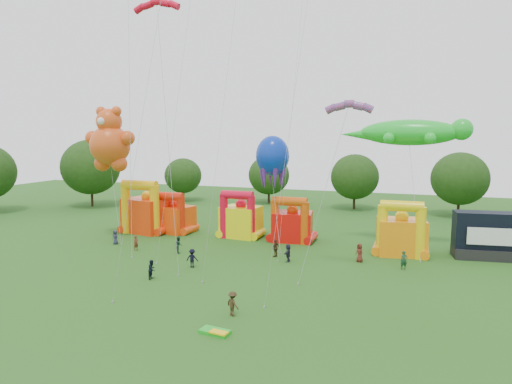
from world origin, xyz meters
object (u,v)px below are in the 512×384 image
(teddy_bear_kite, at_px, (112,162))
(gecko_kite, at_px, (412,166))
(bouncy_castle_2, at_px, (240,219))
(spectator_0, at_px, (115,237))
(spectator_4, at_px, (276,248))
(stage_trailer, at_px, (492,236))
(bouncy_castle_0, at_px, (146,212))
(octopus_kite, at_px, (275,190))

(teddy_bear_kite, distance_m, gecko_kite, 35.42)
(bouncy_castle_2, relative_size, spectator_0, 3.61)
(bouncy_castle_2, distance_m, spectator_4, 10.37)
(teddy_bear_kite, bearing_deg, gecko_kite, 10.73)
(stage_trailer, distance_m, spectator_0, 41.96)
(spectator_0, relative_size, spectator_4, 0.87)
(bouncy_castle_0, height_order, octopus_kite, octopus_kite)
(stage_trailer, bearing_deg, spectator_4, -162.33)
(stage_trailer, xyz_separation_m, teddy_bear_kite, (-43.06, -5.39, 7.22))
(gecko_kite, relative_size, spectator_4, 7.68)
(bouncy_castle_2, bearing_deg, stage_trailer, -1.41)
(stage_trailer, distance_m, spectator_4, 22.73)
(spectator_4, bearing_deg, stage_trailer, 128.75)
(bouncy_castle_2, xyz_separation_m, stage_trailer, (28.56, -0.70, 0.06))
(bouncy_castle_0, height_order, teddy_bear_kite, teddy_bear_kite)
(teddy_bear_kite, bearing_deg, spectator_0, -52.14)
(octopus_kite, bearing_deg, bouncy_castle_2, 154.31)
(stage_trailer, relative_size, spectator_4, 4.09)
(bouncy_castle_0, relative_size, teddy_bear_kite, 0.43)
(octopus_kite, bearing_deg, bouncy_castle_0, 176.26)
(gecko_kite, xyz_separation_m, spectator_4, (-13.35, -8.09, -8.48))
(teddy_bear_kite, relative_size, gecko_kite, 1.11)
(bouncy_castle_2, distance_m, teddy_bear_kite, 17.33)
(bouncy_castle_2, distance_m, spectator_0, 15.30)
(bouncy_castle_2, bearing_deg, spectator_4, -47.54)
(stage_trailer, height_order, teddy_bear_kite, teddy_bear_kite)
(bouncy_castle_0, relative_size, spectator_4, 3.68)
(bouncy_castle_0, distance_m, teddy_bear_kite, 8.53)
(teddy_bear_kite, bearing_deg, bouncy_castle_2, 22.78)
(gecko_kite, bearing_deg, spectator_4, -148.79)
(stage_trailer, distance_m, gecko_kite, 10.93)
(bouncy_castle_2, xyz_separation_m, spectator_4, (6.94, -7.59, -1.35))
(stage_trailer, relative_size, octopus_kite, 0.61)
(bouncy_castle_0, distance_m, bouncy_castle_2, 13.04)
(spectator_0, distance_m, spectator_4, 19.61)
(gecko_kite, bearing_deg, spectator_0, -164.76)
(bouncy_castle_2, bearing_deg, teddy_bear_kite, -157.22)
(teddy_bear_kite, height_order, spectator_4, teddy_bear_kite)
(octopus_kite, height_order, spectator_4, octopus_kite)
(gecko_kite, distance_m, spectator_0, 35.22)
(teddy_bear_kite, bearing_deg, stage_trailer, 7.14)
(bouncy_castle_2, height_order, gecko_kite, gecko_kite)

